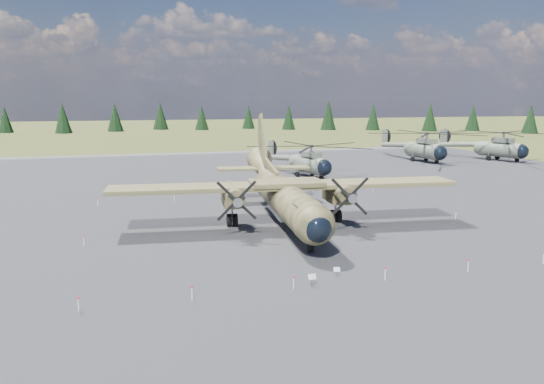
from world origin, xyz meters
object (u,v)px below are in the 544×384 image
object	(u,v)px
helicopter_far	(500,140)
helicopter_mid	(425,141)
helicopter_near	(309,154)
transport_plane	(283,191)

from	to	relation	value
helicopter_far	helicopter_mid	bearing A→B (deg)	151.48
helicopter_near	transport_plane	bearing A→B (deg)	-129.48
transport_plane	helicopter_near	distance (m)	29.04
helicopter_near	helicopter_mid	world-z (taller)	helicopter_mid
transport_plane	helicopter_far	world-z (taller)	transport_plane
transport_plane	helicopter_far	distance (m)	64.00
helicopter_mid	helicopter_far	size ratio (longest dim) A/B	0.96
helicopter_far	helicopter_near	bearing A→B (deg)	173.13
helicopter_near	helicopter_far	size ratio (longest dim) A/B	0.88
transport_plane	helicopter_far	size ratio (longest dim) A/B	1.16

